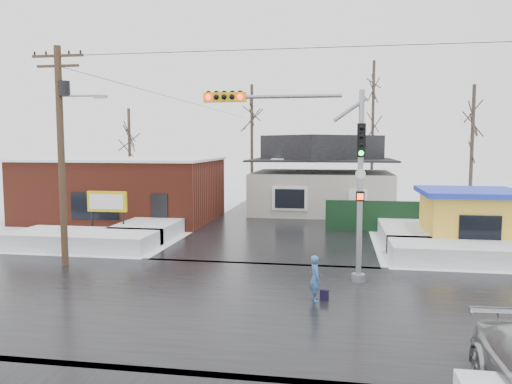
% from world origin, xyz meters
% --- Properties ---
extents(ground, '(120.00, 120.00, 0.00)m').
position_xyz_m(ground, '(0.00, 0.00, 0.00)').
color(ground, white).
rests_on(ground, ground).
extents(road_ns, '(10.00, 120.00, 0.02)m').
position_xyz_m(road_ns, '(0.00, 0.00, 0.01)').
color(road_ns, black).
rests_on(road_ns, ground).
extents(road_ew, '(120.00, 10.00, 0.02)m').
position_xyz_m(road_ew, '(0.00, 0.00, 0.01)').
color(road_ew, black).
rests_on(road_ew, ground).
extents(snowbank_nw, '(7.00, 3.00, 0.80)m').
position_xyz_m(snowbank_nw, '(-9.00, 7.00, 0.40)').
color(snowbank_nw, white).
rests_on(snowbank_nw, ground).
extents(snowbank_ne, '(7.00, 3.00, 0.80)m').
position_xyz_m(snowbank_ne, '(9.00, 7.00, 0.40)').
color(snowbank_ne, white).
rests_on(snowbank_ne, ground).
extents(snowbank_nside_w, '(3.00, 8.00, 0.80)m').
position_xyz_m(snowbank_nside_w, '(-7.00, 12.00, 0.40)').
color(snowbank_nside_w, white).
rests_on(snowbank_nside_w, ground).
extents(snowbank_nside_e, '(3.00, 8.00, 0.80)m').
position_xyz_m(snowbank_nside_e, '(7.00, 12.00, 0.40)').
color(snowbank_nside_e, white).
rests_on(snowbank_nside_e, ground).
extents(traffic_signal, '(6.05, 0.68, 7.00)m').
position_xyz_m(traffic_signal, '(2.43, 2.97, 4.54)').
color(traffic_signal, gray).
rests_on(traffic_signal, ground).
extents(utility_pole, '(3.15, 0.44, 9.00)m').
position_xyz_m(utility_pole, '(-7.93, 3.50, 5.11)').
color(utility_pole, '#382619').
rests_on(utility_pole, ground).
extents(brick_building, '(12.20, 8.20, 4.12)m').
position_xyz_m(brick_building, '(-11.00, 15.99, 2.08)').
color(brick_building, maroon).
rests_on(brick_building, ground).
extents(marquee_sign, '(2.20, 0.21, 2.55)m').
position_xyz_m(marquee_sign, '(-9.00, 9.49, 1.92)').
color(marquee_sign, black).
rests_on(marquee_sign, ground).
extents(house, '(10.40, 8.40, 5.76)m').
position_xyz_m(house, '(2.00, 22.00, 2.62)').
color(house, '#BCB5AA').
rests_on(house, ground).
extents(kiosk, '(4.60, 4.60, 2.88)m').
position_xyz_m(kiosk, '(9.50, 9.99, 1.46)').
color(kiosk, yellow).
rests_on(kiosk, ground).
extents(fence, '(8.00, 0.12, 1.80)m').
position_xyz_m(fence, '(6.50, 14.00, 0.90)').
color(fence, black).
rests_on(fence, ground).
extents(tree_far_left, '(3.00, 3.00, 10.00)m').
position_xyz_m(tree_far_left, '(-4.00, 26.00, 7.95)').
color(tree_far_left, '#332821').
rests_on(tree_far_left, ground).
extents(tree_far_mid, '(3.00, 3.00, 12.00)m').
position_xyz_m(tree_far_mid, '(6.00, 28.00, 9.54)').
color(tree_far_mid, '#332821').
rests_on(tree_far_mid, ground).
extents(tree_far_right, '(3.00, 3.00, 9.00)m').
position_xyz_m(tree_far_right, '(12.00, 20.00, 7.16)').
color(tree_far_right, '#332821').
rests_on(tree_far_right, ground).
extents(tree_far_west, '(3.00, 3.00, 8.00)m').
position_xyz_m(tree_far_west, '(-14.00, 24.00, 6.36)').
color(tree_far_west, '#332821').
rests_on(tree_far_west, ground).
extents(pedestrian, '(0.50, 0.62, 1.49)m').
position_xyz_m(pedestrian, '(2.54, 0.45, 0.75)').
color(pedestrian, '#3A64A4').
rests_on(pedestrian, ground).
extents(shopping_bag, '(0.29, 0.15, 0.35)m').
position_xyz_m(shopping_bag, '(2.83, 0.53, 0.17)').
color(shopping_bag, black).
rests_on(shopping_bag, ground).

